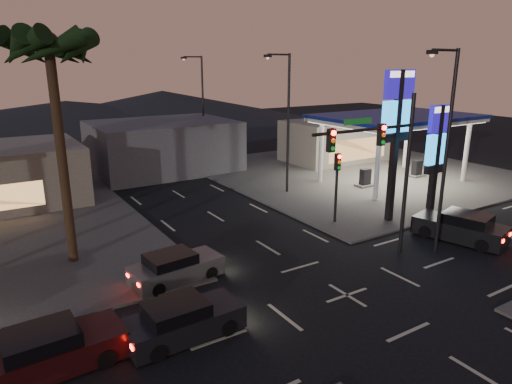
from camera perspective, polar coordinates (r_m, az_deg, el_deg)
ground at (r=19.88m, az=11.30°, el=-12.54°), size 140.00×140.00×0.00m
corner_lot_ne at (r=41.24m, az=12.44°, el=2.44°), size 24.00×24.00×0.12m
gas_station at (r=37.69m, az=17.17°, el=8.64°), size 12.20×8.20×5.47m
convenience_store at (r=45.78m, az=10.02°, el=6.35°), size 10.00×6.00×4.00m
pylon_sign_tall at (r=27.68m, az=17.21°, el=9.01°), size 2.20×0.35×9.00m
pylon_sign_short at (r=29.24m, az=21.66°, el=5.49°), size 1.60×0.35×7.00m
traffic_signal_mast at (r=22.03m, az=15.67°, el=4.46°), size 6.10×0.39×8.00m
pedestal_signal at (r=27.17m, az=10.10°, el=1.91°), size 0.32×0.39×4.30m
streetlight_near at (r=23.68m, az=22.54°, el=5.81°), size 2.14×0.25×10.00m
streetlight_mid at (r=32.88m, az=3.77°, el=9.46°), size 2.14×0.25×10.00m
streetlight_far at (r=44.93m, az=-6.89°, el=11.08°), size 2.14×0.25×10.00m
palm_a at (r=22.25m, az=-24.32°, el=14.70°), size 4.41×4.41×10.86m
building_far_mid at (r=41.70m, az=-11.53°, el=5.64°), size 12.00×9.00×4.40m
hill_right at (r=77.78m, az=-11.55°, el=10.46°), size 50.00×50.00×5.00m
hill_center at (r=73.91m, az=-22.58°, el=8.93°), size 60.00×60.00×4.00m
car_lane_a_front at (r=16.80m, az=-9.20°, el=-15.58°), size 4.33×1.94×1.39m
car_lane_a_mid at (r=16.39m, az=-24.32°, el=-17.65°), size 4.59×2.11×1.47m
car_lane_b_front at (r=20.70m, az=-10.07°, el=-9.33°), size 4.28×2.09×1.35m
suv_station at (r=27.25m, az=24.27°, el=-4.07°), size 3.12×5.02×1.57m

